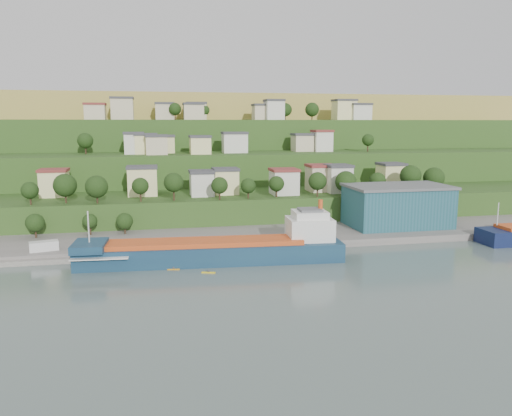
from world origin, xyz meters
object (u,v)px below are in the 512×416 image
object	(u,v)px
warehouse	(397,205)
kayak_orange	(174,269)
caravan	(44,248)
cargo_ship_near	(221,251)

from	to	relation	value
warehouse	kayak_orange	bearing A→B (deg)	-158.95
kayak_orange	caravan	bearing A→B (deg)	163.84
cargo_ship_near	caravan	size ratio (longest dim) A/B	9.50
warehouse	kayak_orange	xyz separation A→B (m)	(-70.02, -27.26, -8.22)
warehouse	kayak_orange	world-z (taller)	warehouse
caravan	cargo_ship_near	bearing A→B (deg)	-30.74
warehouse	caravan	distance (m)	102.21
warehouse	cargo_ship_near	bearing A→B (deg)	-158.86
cargo_ship_near	caravan	xyz separation A→B (m)	(-43.13, 12.04, 0.15)
caravan	warehouse	bearing A→B (deg)	-9.07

